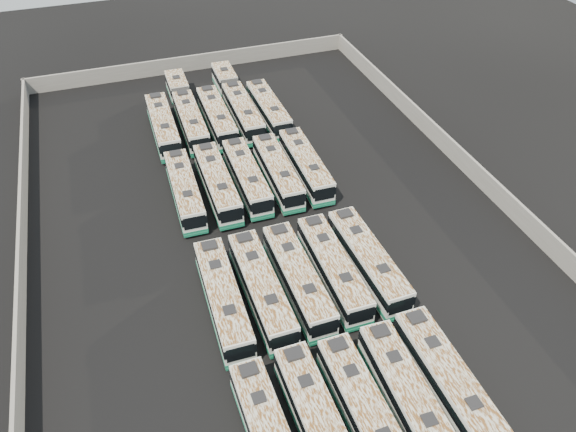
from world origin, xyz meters
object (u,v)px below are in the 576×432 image
at_px(bus_midback_right, 278,172).
at_px(bus_back_far_right, 269,109).
at_px(bus_midfront_right, 333,269).
at_px(bus_midback_center, 247,177).
at_px(bus_back_left, 186,110).
at_px(bus_back_right, 237,101).
at_px(bus_front_far_right, 449,383).
at_px(bus_back_center, 217,117).
at_px(bus_midfront_far_left, 223,298).
at_px(bus_midback_far_right, 306,165).
at_px(bus_midfront_far_right, 368,260).
at_px(bus_midback_left, 217,183).
at_px(bus_midfront_left, 262,289).
at_px(bus_front_right, 408,398).
at_px(bus_front_left, 319,424).
at_px(bus_midfront_center, 298,279).
at_px(bus_front_center, 365,413).
at_px(bus_midback_far_left, 185,190).
at_px(bus_back_far_left, 163,126).

xyz_separation_m(bus_midback_right, bus_back_far_right, (3.06, 12.74, 0.00)).
height_order(bus_midfront_right, bus_midback_center, bus_midfront_right).
bearing_deg(bus_back_left, bus_back_right, 1.53).
height_order(bus_front_far_right, bus_back_center, bus_front_far_right).
relative_size(bus_midfront_right, bus_midback_center, 1.02).
distance_m(bus_midfront_far_left, bus_midback_far_right, 19.79).
distance_m(bus_midfront_far_left, bus_midfront_far_right, 12.66).
bearing_deg(bus_midfront_right, bus_midback_left, 113.65).
bearing_deg(bus_midfront_far_left, bus_back_center, 78.70).
height_order(bus_midfront_far_right, bus_midback_right, bus_midfront_far_right).
relative_size(bus_midfront_far_left, bus_midfront_left, 1.00).
relative_size(bus_front_right, bus_midfront_far_left, 0.98).
height_order(bus_midfront_far_right, bus_back_far_right, bus_midfront_far_right).
bearing_deg(bus_back_right, bus_midfront_left, -100.77).
distance_m(bus_front_left, bus_midfront_center, 12.91).
distance_m(bus_front_far_right, bus_midback_right, 27.85).
bearing_deg(bus_midback_left, bus_midfront_left, -89.74).
height_order(bus_front_center, bus_midfront_right, bus_midfront_right).
relative_size(bus_front_left, bus_back_center, 0.98).
bearing_deg(bus_front_far_right, bus_midfront_far_right, 89.92).
bearing_deg(bus_midback_right, bus_midfront_far_left, -121.14).
distance_m(bus_front_far_right, bus_midback_left, 29.26).
height_order(bus_midback_left, bus_midback_center, bus_midback_left).
relative_size(bus_midback_far_left, bus_midback_far_right, 0.99).
bearing_deg(bus_back_center, bus_front_center, -89.37).
distance_m(bus_front_left, bus_back_far_left, 40.61).
relative_size(bus_front_center, bus_midfront_far_left, 0.97).
xyz_separation_m(bus_midfront_center, bus_midback_center, (-0.02, 15.21, -0.05)).
bearing_deg(bus_midfront_far_left, bus_back_far_left, 91.52).
bearing_deg(bus_back_center, bus_midback_right, -75.00).
distance_m(bus_midback_far_left, bus_back_left, 16.19).
relative_size(bus_midback_left, bus_back_far_left, 0.99).
height_order(bus_front_right, bus_midback_center, bus_front_right).
height_order(bus_midfront_far_right, bus_back_left, bus_midfront_far_right).
bearing_deg(bus_midback_right, bus_midfront_far_right, -77.05).
bearing_deg(bus_midfront_left, bus_midback_right, 66.79).
distance_m(bus_midfront_far_right, bus_midback_left, 17.69).
xyz_separation_m(bus_front_right, bus_midback_left, (-6.34, 27.78, 0.01)).
bearing_deg(bus_midback_left, bus_back_right, 68.57).
relative_size(bus_front_left, bus_midfront_left, 0.98).
relative_size(bus_front_far_right, bus_midfront_far_right, 1.01).
bearing_deg(bus_midfront_far_right, bus_back_center, 101.65).
xyz_separation_m(bus_midfront_right, bus_back_far_left, (-9.60, 27.78, 0.03)).
height_order(bus_midback_far_left, bus_back_far_right, bus_midback_far_left).
xyz_separation_m(bus_midfront_far_left, bus_midback_center, (6.31, 15.26, -0.05)).
xyz_separation_m(bus_midback_right, bus_back_far_left, (-9.64, 12.91, 0.07)).
bearing_deg(bus_back_far_left, bus_midfront_right, -70.03).
xyz_separation_m(bus_midback_far_left, bus_midback_right, (9.67, -0.01, -0.00)).
relative_size(bus_front_center, bus_midfront_far_right, 0.97).
xyz_separation_m(bus_front_left, bus_front_far_right, (9.51, -0.11, 0.05)).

